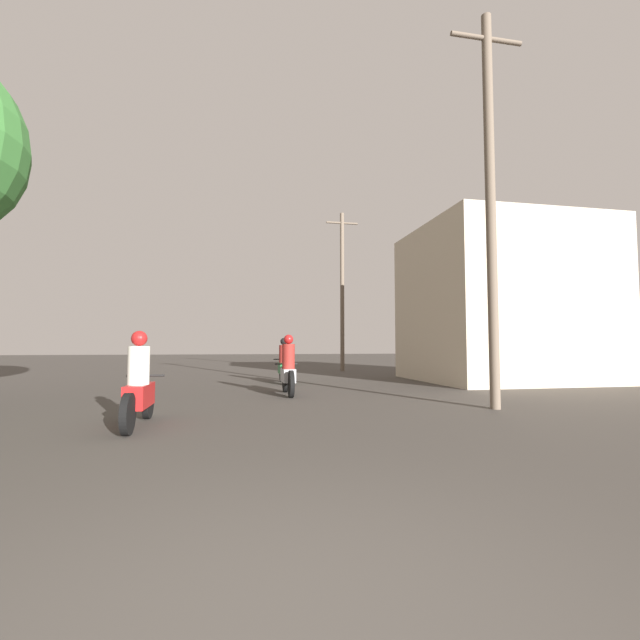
{
  "coord_description": "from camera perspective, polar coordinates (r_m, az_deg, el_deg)",
  "views": [
    {
      "loc": [
        -0.19,
        -1.74,
        1.26
      ],
      "look_at": [
        3.27,
        15.92,
        2.33
      ],
      "focal_mm": 24.0,
      "sensor_mm": 36.0,
      "label": 1
    }
  ],
  "objects": [
    {
      "name": "motorcycle_red",
      "position": [
        7.29,
        -22.99,
        -8.37
      ],
      "size": [
        0.6,
        1.99,
        1.48
      ],
      "rotation": [
        0.0,
        0.0,
        -0.15
      ],
      "color": "black",
      "rests_on": "ground_plane"
    },
    {
      "name": "motorcycle_silver",
      "position": [
        10.98,
        -4.27,
        -6.76
      ],
      "size": [
        0.6,
        1.91,
        1.53
      ],
      "rotation": [
        0.0,
        0.0,
        0.08
      ],
      "color": "black",
      "rests_on": "ground_plane"
    },
    {
      "name": "motorcycle_green",
      "position": [
        14.38,
        -4.87,
        -5.98
      ],
      "size": [
        0.6,
        1.95,
        1.51
      ],
      "rotation": [
        0.0,
        0.0,
        -0.17
      ],
      "color": "black",
      "rests_on": "ground_plane"
    },
    {
      "name": "building_right_near",
      "position": [
        16.75,
        22.91,
        1.95
      ],
      "size": [
        5.92,
        5.52,
        5.48
      ],
      "color": "beige",
      "rests_on": "ground_plane"
    },
    {
      "name": "utility_pole_near",
      "position": [
        9.67,
        21.77,
        14.78
      ],
      "size": [
        1.6,
        0.2,
        8.13
      ],
      "color": "#6B5B4C",
      "rests_on": "ground_plane"
    },
    {
      "name": "utility_pole_far",
      "position": [
        21.22,
        2.98,
        4.29
      ],
      "size": [
        1.6,
        0.2,
        7.86
      ],
      "color": "#6B5B4C",
      "rests_on": "ground_plane"
    }
  ]
}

